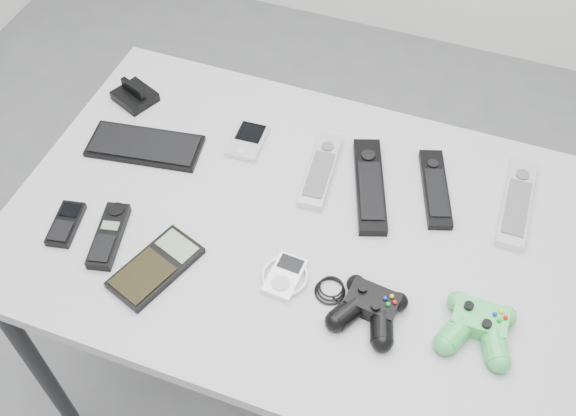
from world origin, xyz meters
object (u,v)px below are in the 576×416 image
(pda, at_px, (248,141))
(mp3_player, at_px, (285,276))
(remote_silver_b, at_px, (517,202))
(mobile_phone, at_px, (66,224))
(remote_silver_a, at_px, (321,170))
(remote_black_b, at_px, (435,188))
(cordless_handset, at_px, (109,235))
(controller_green, at_px, (478,325))
(calculator, at_px, (156,267))
(remote_black_a, at_px, (370,185))
(pda_keyboard, at_px, (145,146))
(controller_black, at_px, (370,307))
(desk, at_px, (305,245))

(pda, height_order, mp3_player, same)
(remote_silver_b, height_order, mobile_phone, remote_silver_b)
(remote_silver_a, xyz_separation_m, remote_black_b, (0.23, 0.03, -0.00))
(cordless_handset, distance_m, controller_green, 0.69)
(calculator, distance_m, mp3_player, 0.24)
(remote_black_a, relative_size, remote_black_b, 1.21)
(cordless_handset, bearing_deg, remote_black_a, 21.08)
(cordless_handset, height_order, calculator, cordless_handset)
(pda, height_order, remote_black_a, remote_black_a)
(mp3_player, bearing_deg, remote_black_b, 57.97)
(remote_black_b, height_order, calculator, remote_black_b)
(controller_green, bearing_deg, remote_silver_a, 145.83)
(pda_keyboard, relative_size, cordless_handset, 1.63)
(mp3_player, xyz_separation_m, controller_black, (0.16, -0.02, 0.01))
(desk, height_order, mp3_player, mp3_player)
(desk, bearing_deg, remote_black_b, 38.52)
(remote_black_a, bearing_deg, remote_silver_b, -7.81)
(mp3_player, bearing_deg, remote_silver_b, 43.79)
(remote_black_b, distance_m, mp3_player, 0.37)
(controller_black, height_order, controller_green, controller_green)
(pda_keyboard, relative_size, mp3_player, 2.60)
(desk, xyz_separation_m, remote_black_a, (0.09, 0.13, 0.08))
(pda_keyboard, height_order, calculator, calculator)
(calculator, xyz_separation_m, controller_green, (0.58, 0.08, 0.01))
(remote_silver_b, distance_m, mobile_phone, 0.88)
(pda, distance_m, remote_silver_a, 0.18)
(remote_black_a, bearing_deg, pda, 154.07)
(remote_silver_a, relative_size, controller_green, 1.44)
(pda_keyboard, distance_m, cordless_handset, 0.24)
(remote_silver_a, bearing_deg, desk, -88.99)
(remote_silver_a, bearing_deg, mp3_player, -90.86)
(mobile_phone, bearing_deg, desk, 9.17)
(cordless_handset, relative_size, controller_black, 0.69)
(controller_black, bearing_deg, desk, 145.71)
(pda_keyboard, distance_m, controller_black, 0.60)
(calculator, distance_m, controller_green, 0.58)
(pda, height_order, remote_silver_a, remote_silver_a)
(pda_keyboard, relative_size, mobile_phone, 2.31)
(mp3_player, bearing_deg, desk, 95.39)
(pda, relative_size, mp3_player, 1.13)
(controller_black, bearing_deg, remote_silver_b, 64.67)
(cordless_handset, distance_m, calculator, 0.12)
(remote_silver_a, height_order, remote_black_a, remote_black_a)
(remote_silver_a, distance_m, calculator, 0.39)
(mp3_player, bearing_deg, remote_black_a, 74.94)
(remote_silver_a, relative_size, mp3_player, 2.17)
(desk, xyz_separation_m, remote_silver_a, (-0.01, 0.14, 0.08))
(remote_silver_b, height_order, calculator, remote_silver_b)
(mobile_phone, bearing_deg, mp3_player, -6.81)
(remote_black_b, bearing_deg, cordless_handset, -167.71)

